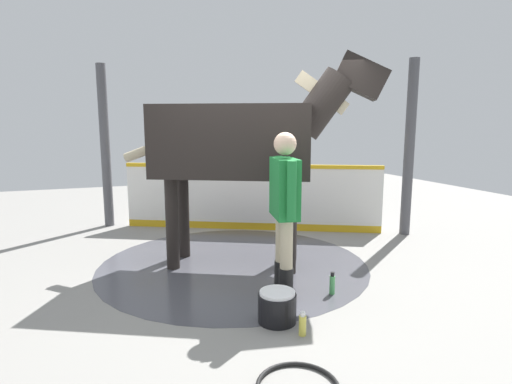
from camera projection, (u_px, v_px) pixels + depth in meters
ground_plane at (247, 274)px, 4.99m from camera, size 16.00×16.00×0.02m
wet_patch at (234, 264)px, 5.33m from camera, size 3.42×3.42×0.00m
barrier_wall at (251, 199)px, 7.02m from camera, size 1.99×3.94×1.12m
roof_post_near at (409, 149)px, 6.57m from camera, size 0.16×0.16×2.80m
roof_post_far at (105, 147)px, 7.14m from camera, size 0.16×0.16×2.80m
horse at (242, 142)px, 5.06m from camera, size 1.74×3.00×2.61m
handler at (284, 203)px, 4.19m from camera, size 0.67×0.31×1.71m
wash_bucket at (277, 307)px, 3.75m from camera, size 0.35×0.35×0.29m
bottle_shampoo at (303, 325)px, 3.51m from camera, size 0.06×0.06×0.21m
bottle_spray at (332, 284)px, 4.36m from camera, size 0.06×0.06×0.24m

